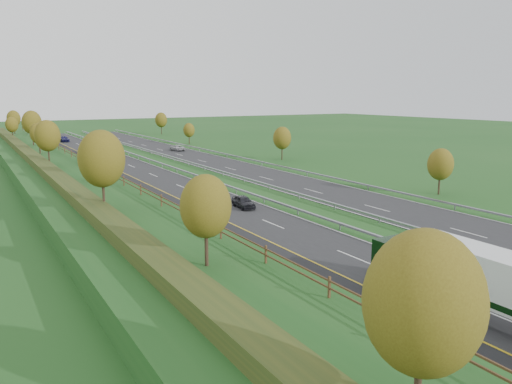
{
  "coord_description": "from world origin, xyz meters",
  "views": [
    {
      "loc": [
        -24.66,
        -17.73,
        12.7
      ],
      "look_at": [
        2.65,
        28.71,
        2.2
      ],
      "focal_mm": 35.0,
      "sensor_mm": 36.0,
      "label": 1
    }
  ],
  "objects_px": {
    "car_silver_mid": "(115,157)",
    "box_lorry": "(494,284)",
    "road_tanker": "(92,148)",
    "car_small_far": "(64,139)",
    "car_oncoming": "(177,148)",
    "car_dark_near": "(243,202)"
  },
  "relations": [
    {
      "from": "car_silver_mid",
      "to": "box_lorry",
      "type": "bearing_deg",
      "value": -87.73
    },
    {
      "from": "box_lorry",
      "to": "road_tanker",
      "type": "relative_size",
      "value": 1.45
    },
    {
      "from": "car_small_far",
      "to": "car_oncoming",
      "type": "xyz_separation_m",
      "value": [
        18.44,
        -36.88,
        -0.07
      ]
    },
    {
      "from": "road_tanker",
      "to": "car_dark_near",
      "type": "xyz_separation_m",
      "value": [
        3.68,
        -58.68,
        -1.13
      ]
    },
    {
      "from": "box_lorry",
      "to": "car_small_far",
      "type": "height_order",
      "value": "box_lorry"
    },
    {
      "from": "road_tanker",
      "to": "car_oncoming",
      "type": "bearing_deg",
      "value": 3.12
    },
    {
      "from": "box_lorry",
      "to": "car_silver_mid",
      "type": "relative_size",
      "value": 3.39
    },
    {
      "from": "box_lorry",
      "to": "car_silver_mid",
      "type": "xyz_separation_m",
      "value": [
        0.42,
        80.89,
        -1.5
      ]
    },
    {
      "from": "car_silver_mid",
      "to": "car_small_far",
      "type": "height_order",
      "value": "car_silver_mid"
    },
    {
      "from": "road_tanker",
      "to": "car_dark_near",
      "type": "bearing_deg",
      "value": -86.41
    },
    {
      "from": "car_small_far",
      "to": "car_oncoming",
      "type": "height_order",
      "value": "car_small_far"
    },
    {
      "from": "box_lorry",
      "to": "car_oncoming",
      "type": "distance_m",
      "value": 94.15
    },
    {
      "from": "car_silver_mid",
      "to": "car_oncoming",
      "type": "relative_size",
      "value": 1.0
    },
    {
      "from": "road_tanker",
      "to": "car_silver_mid",
      "type": "height_order",
      "value": "road_tanker"
    },
    {
      "from": "car_small_far",
      "to": "car_oncoming",
      "type": "distance_m",
      "value": 41.23
    },
    {
      "from": "road_tanker",
      "to": "car_dark_near",
      "type": "relative_size",
      "value": 2.76
    },
    {
      "from": "box_lorry",
      "to": "car_dark_near",
      "type": "distance_m",
      "value": 32.82
    },
    {
      "from": "car_silver_mid",
      "to": "car_small_far",
      "type": "distance_m",
      "value": 48.44
    },
    {
      "from": "road_tanker",
      "to": "car_oncoming",
      "type": "relative_size",
      "value": 2.34
    },
    {
      "from": "car_dark_near",
      "to": "car_silver_mid",
      "type": "relative_size",
      "value": 0.85
    },
    {
      "from": "car_silver_mid",
      "to": "car_oncoming",
      "type": "height_order",
      "value": "car_silver_mid"
    },
    {
      "from": "box_lorry",
      "to": "car_oncoming",
      "type": "relative_size",
      "value": 3.39
    }
  ]
}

